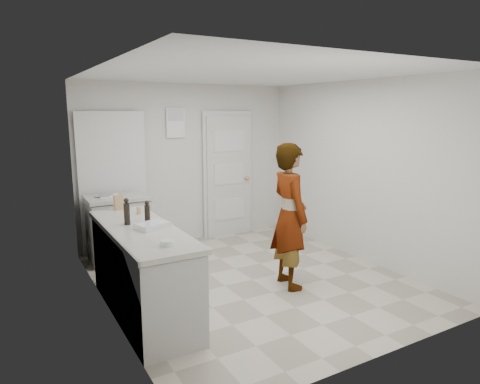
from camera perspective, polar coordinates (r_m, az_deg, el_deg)
ground at (r=5.47m, az=1.68°, el=-11.60°), size 4.00×4.00×0.00m
room_shell at (r=6.82m, az=-8.12°, el=1.73°), size 4.00×4.00×4.00m
main_counter at (r=4.59m, az=-12.84°, el=-10.63°), size 0.64×1.96×0.93m
side_counter at (r=6.25m, az=-15.82°, el=-4.99°), size 0.84×0.61×0.93m
person at (r=5.08m, az=6.63°, el=-3.20°), size 0.50×0.68×1.72m
cake_mix_box at (r=5.27m, az=-15.88°, el=-1.34°), size 0.12×0.07×0.18m
spice_jar at (r=5.01m, az=-13.33°, el=-2.39°), size 0.05×0.05×0.08m
oil_cruet_a at (r=4.62m, az=-12.27°, el=-2.60°), size 0.06×0.06×0.23m
oil_cruet_b at (r=4.55m, az=-14.86°, el=-2.58°), size 0.06×0.06×0.28m
baking_dish at (r=4.39m, az=-11.61°, el=-4.41°), size 0.36×0.30×0.05m
egg_bowl at (r=3.81m, az=-9.72°, el=-6.68°), size 0.12×0.12×0.05m
papers at (r=6.15m, az=-17.03°, el=-0.51°), size 0.29×0.34×0.01m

